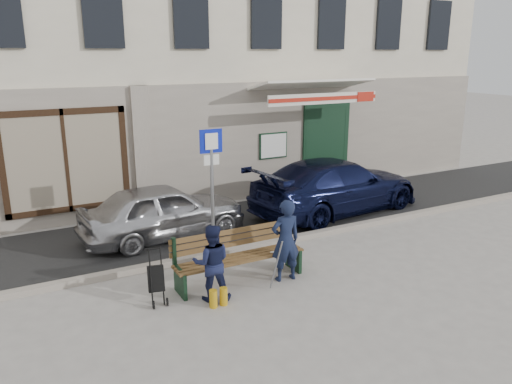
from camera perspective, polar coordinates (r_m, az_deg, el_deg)
ground at (r=9.34m, az=4.59°, el=-9.48°), size 80.00×80.00×0.00m
asphalt_lane at (r=11.86m, az=-3.47°, el=-3.85°), size 60.00×3.20×0.01m
curb at (r=10.50m, az=0.18°, el=-6.14°), size 60.00×0.18×0.12m
building at (r=16.25m, az=-12.09°, el=18.89°), size 20.00×8.27×10.00m
car_silver at (r=11.11m, az=-10.54°, el=-2.13°), size 3.74×1.80×1.23m
car_navy at (r=12.86m, az=9.16°, el=0.72°), size 4.98×2.54×1.38m
parking_sign at (r=9.95m, az=-5.08°, el=2.34°), size 0.47×0.08×2.52m
bench at (r=8.90m, az=-2.17°, el=-7.51°), size 2.40×1.17×0.98m
man at (r=8.88m, az=3.39°, el=-5.55°), size 0.57×0.40×1.50m
woman at (r=8.25m, az=-5.10°, el=-8.04°), size 0.76×0.68×1.30m
stroller at (r=8.36m, az=-11.34°, el=-9.82°), size 0.31×0.41×0.91m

